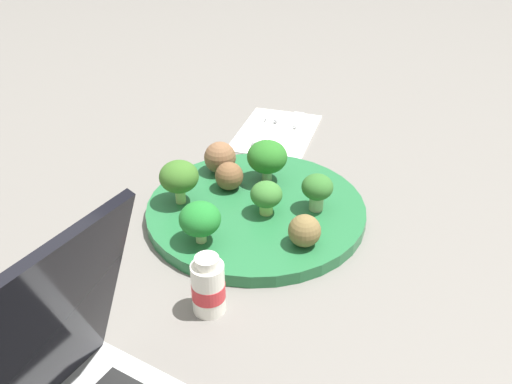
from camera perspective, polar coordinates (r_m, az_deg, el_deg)
The scene contains 14 objects.
ground_plane at distance 0.73m, azimuth 0.00°, elevation -2.40°, with size 4.00×4.00×0.00m, color slate.
plate at distance 0.72m, azimuth 0.00°, elevation -1.88°, with size 0.28×0.28×0.02m, color #236638.
broccoli_floret_mid_left at distance 0.70m, azimuth 6.23°, elevation 0.34°, with size 0.04×0.04×0.05m.
broccoli_floret_back_right at distance 0.69m, azimuth 1.05°, elevation -0.33°, with size 0.04×0.04×0.04m.
broccoli_floret_front_left at distance 0.71m, azimuth -7.82°, elevation 1.50°, with size 0.05×0.05×0.06m.
broccoli_floret_back_left at distance 0.75m, azimuth 1.49°, elevation 3.51°, with size 0.05×0.05×0.06m.
broccoli_floret_mid_right at distance 0.64m, azimuth -5.70°, elevation -2.77°, with size 0.05×0.05×0.05m.
meatball_near_rim at distance 0.75m, azimuth -2.74°, elevation 1.63°, with size 0.04×0.04×0.04m, color brown.
meatball_mid_right at distance 0.78m, azimuth -3.67°, elevation 3.51°, with size 0.04×0.04×0.04m, color brown.
meatball_mid_left at distance 0.64m, azimuth 4.94°, elevation -3.93°, with size 0.04×0.04×0.04m, color brown.
napkin at distance 0.94m, azimuth 2.06°, elevation 6.10°, with size 0.17×0.12×0.01m, color white.
fork at distance 0.94m, azimuth 1.13°, elevation 6.72°, with size 0.12×0.02×0.01m.
knife at distance 0.94m, azimuth 3.27°, elevation 6.42°, with size 0.15×0.03×0.01m.
yogurt_bottle at distance 0.58m, azimuth -4.86°, elevation -9.55°, with size 0.03×0.03×0.07m.
Camera 1 is at (-0.58, -0.14, 0.41)m, focal length 39.46 mm.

